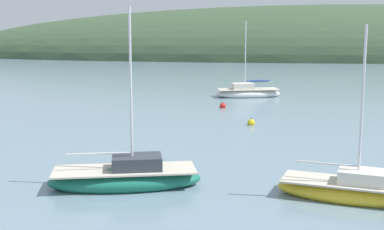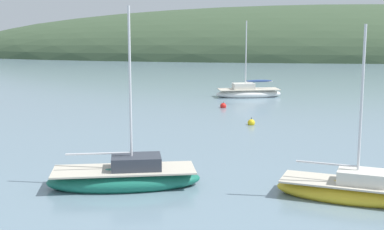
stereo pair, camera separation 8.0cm
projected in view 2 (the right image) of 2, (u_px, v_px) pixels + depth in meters
The scene contains 6 objects.
far_shoreline_hill at pixel (358, 56), 96.47m from camera, with size 150.00×36.00×21.57m.
sailboat_navy_dinghy at pixel (248, 93), 43.83m from camera, with size 5.61×2.81×6.33m.
sailboat_blue_center at pixel (125, 178), 19.78m from camera, with size 5.89×2.92×6.77m.
sailboat_yellow_far at pixel (350, 190), 18.37m from camera, with size 5.27×3.11×6.11m.
mooring_buoy_channel at pixel (251, 123), 31.84m from camera, with size 0.44×0.44×0.54m.
mooring_buoy_outer at pixel (223, 106), 38.27m from camera, with size 0.44×0.44×0.54m.
Camera 2 is at (1.86, -7.70, 5.97)m, focal length 50.33 mm.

